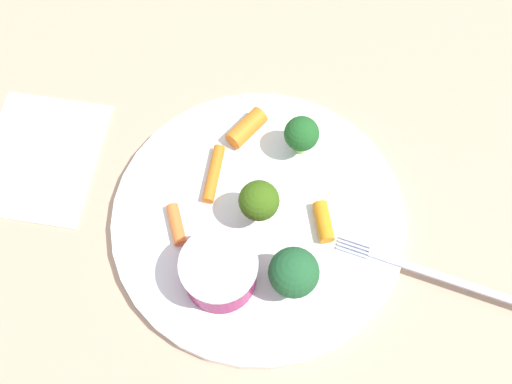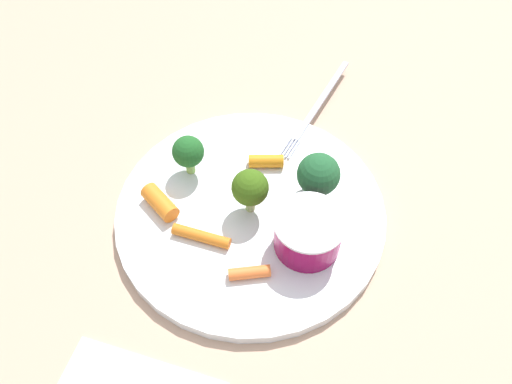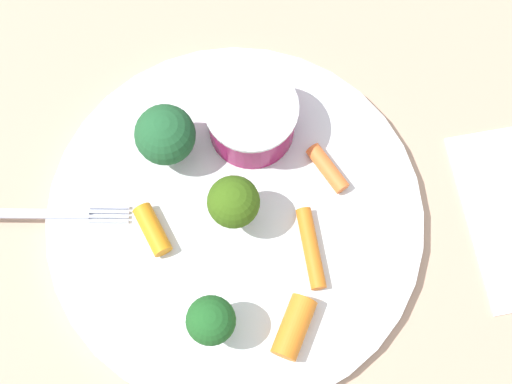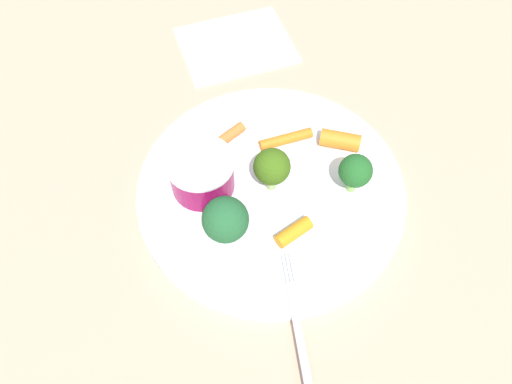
# 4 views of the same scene
# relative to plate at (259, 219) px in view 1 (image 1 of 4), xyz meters

# --- Properties ---
(ground_plane) EXTENTS (2.40, 2.40, 0.00)m
(ground_plane) POSITION_rel_plate_xyz_m (0.00, 0.00, -0.01)
(ground_plane) COLOR tan
(plate) EXTENTS (0.27, 0.27, 0.01)m
(plate) POSITION_rel_plate_xyz_m (0.00, 0.00, 0.00)
(plate) COLOR white
(plate) RESTS_ON ground_plane
(sauce_cup) EXTENTS (0.07, 0.07, 0.04)m
(sauce_cup) POSITION_rel_plate_xyz_m (-0.07, 0.00, 0.03)
(sauce_cup) COLOR maroon
(sauce_cup) RESTS_ON plate
(broccoli_floret_0) EXTENTS (0.04, 0.04, 0.05)m
(broccoli_floret_0) POSITION_rel_plate_xyz_m (0.00, 0.00, 0.04)
(broccoli_floret_0) COLOR #97B56D
(broccoli_floret_0) RESTS_ON plate
(broccoli_floret_1) EXTENTS (0.03, 0.03, 0.05)m
(broccoli_floret_1) POSITION_rel_plate_xyz_m (0.08, -0.00, 0.04)
(broccoli_floret_1) COLOR #89BD5C
(broccoli_floret_1) RESTS_ON plate
(broccoli_floret_2) EXTENTS (0.04, 0.04, 0.05)m
(broccoli_floret_2) POSITION_rel_plate_xyz_m (-0.04, -0.06, 0.04)
(broccoli_floret_2) COLOR #84B674
(broccoli_floret_2) RESTS_ON plate
(carrot_stick_0) EXTENTS (0.03, 0.03, 0.01)m
(carrot_stick_0) POSITION_rel_plate_xyz_m (-0.04, 0.06, 0.01)
(carrot_stick_0) COLOR orange
(carrot_stick_0) RESTS_ON plate
(carrot_stick_1) EXTENTS (0.06, 0.03, 0.01)m
(carrot_stick_1) POSITION_rel_plate_xyz_m (0.01, 0.06, 0.01)
(carrot_stick_1) COLOR orange
(carrot_stick_1) RESTS_ON plate
(carrot_stick_2) EXTENTS (0.04, 0.03, 0.01)m
(carrot_stick_2) POSITION_rel_plate_xyz_m (0.02, -0.05, 0.01)
(carrot_stick_2) COLOR orange
(carrot_stick_2) RESTS_ON plate
(carrot_stick_3) EXTENTS (0.04, 0.03, 0.02)m
(carrot_stick_3) POSITION_rel_plate_xyz_m (0.07, 0.05, 0.01)
(carrot_stick_3) COLOR orange
(carrot_stick_3) RESTS_ON plate
(fork) EXTENTS (0.04, 0.17, 0.00)m
(fork) POSITION_rel_plate_xyz_m (0.03, -0.16, 0.01)
(fork) COLOR #ACB1C8
(fork) RESTS_ON plate
(napkin) EXTENTS (0.16, 0.15, 0.00)m
(napkin) POSITION_rel_plate_xyz_m (-0.05, 0.22, -0.00)
(napkin) COLOR white
(napkin) RESTS_ON ground_plane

